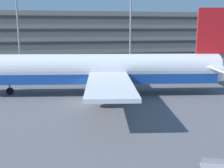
% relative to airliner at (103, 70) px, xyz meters
% --- Properties ---
extents(ground_plane, '(600.00, 600.00, 0.00)m').
position_rel_airliner_xyz_m(ground_plane, '(-2.55, -3.19, -3.08)').
color(ground_plane, '#5B5B60').
extents(terminal_structure, '(147.66, 15.38, 12.30)m').
position_rel_airliner_xyz_m(terminal_structure, '(-2.55, 42.81, 3.08)').
color(terminal_structure, gray).
rests_on(terminal_structure, ground_plane).
extents(airliner, '(36.18, 29.30, 10.74)m').
position_rel_airliner_xyz_m(airliner, '(0.00, 0.00, 0.00)').
color(airliner, silver).
rests_on(airliner, ground_plane).
extents(light_mast_left, '(1.80, 0.50, 24.68)m').
position_rel_airliner_xyz_m(light_mast_left, '(-13.79, 29.23, 10.99)').
color(light_mast_left, gray).
rests_on(light_mast_left, ground_plane).
extents(light_mast_center_left, '(1.80, 0.50, 21.24)m').
position_rel_airliner_xyz_m(light_mast_center_left, '(11.29, 29.23, 9.23)').
color(light_mast_center_left, gray).
rests_on(light_mast_center_left, ground_plane).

